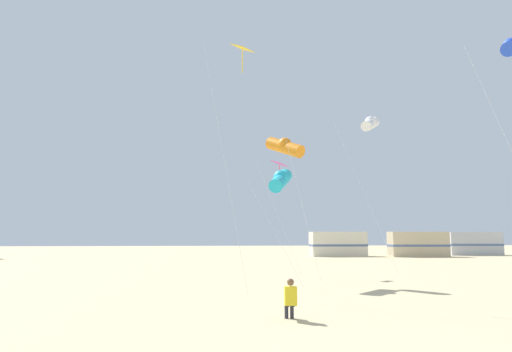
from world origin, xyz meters
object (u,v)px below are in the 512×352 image
at_px(kite_diamond_rainbow, 279,167).
at_px(kite_tube_orange, 285,147).
at_px(kite_flyer_standing, 290,298).
at_px(kite_tube_blue, 511,48).
at_px(rv_van_silver, 473,244).
at_px(kite_tube_white, 370,123).
at_px(kite_diamond_gold, 241,58).
at_px(rv_van_tan, 418,244).
at_px(rv_van_cream, 338,244).
at_px(kite_tube_cyan, 281,180).

relative_size(kite_diamond_rainbow, kite_tube_orange, 0.91).
distance_m(kite_flyer_standing, kite_tube_blue, 17.32).
relative_size(kite_flyer_standing, kite_diamond_rainbow, 0.16).
bearing_deg(kite_tube_orange, rv_van_silver, 45.57).
height_order(kite_diamond_rainbow, kite_tube_white, kite_tube_white).
bearing_deg(kite_diamond_gold, kite_diamond_rainbow, 69.44).
bearing_deg(kite_tube_blue, kite_diamond_gold, 176.86).
bearing_deg(rv_van_silver, kite_tube_white, -127.19).
relative_size(rv_van_tan, rv_van_silver, 1.00).
relative_size(kite_tube_white, rv_van_tan, 1.62).
height_order(kite_tube_orange, rv_van_cream, kite_tube_orange).
relative_size(kite_tube_white, kite_tube_blue, 0.89).
height_order(kite_diamond_rainbow, kite_tube_orange, kite_tube_orange).
xyz_separation_m(kite_tube_blue, rv_van_cream, (0.57, 32.27, -9.96)).
bearing_deg(rv_van_cream, rv_van_silver, 3.82).
xyz_separation_m(kite_diamond_rainbow, rv_van_cream, (10.53, 23.42, -5.33)).
bearing_deg(kite_tube_cyan, kite_tube_orange, 71.48).
height_order(kite_diamond_rainbow, rv_van_tan, kite_diamond_rainbow).
height_order(kite_diamond_rainbow, rv_van_silver, kite_diamond_rainbow).
relative_size(kite_tube_white, kite_tube_cyan, 1.81).
distance_m(kite_tube_orange, kite_tube_white, 8.91).
xyz_separation_m(kite_diamond_rainbow, kite_tube_cyan, (-0.82, -5.63, -1.51)).
distance_m(kite_diamond_rainbow, rv_van_silver, 37.61).
relative_size(kite_diamond_gold, rv_van_tan, 1.71).
bearing_deg(kite_tube_white, kite_tube_orange, -143.34).
bearing_deg(kite_flyer_standing, kite_tube_cyan, -95.31).
distance_m(kite_tube_orange, kite_tube_cyan, 2.48).
xyz_separation_m(rv_van_cream, rv_van_silver, (17.41, 1.18, 0.00)).
height_order(kite_diamond_gold, kite_tube_blue, kite_tube_blue).
distance_m(rv_van_tan, rv_van_silver, 9.32).
bearing_deg(rv_van_tan, kite_diamond_gold, -122.59).
xyz_separation_m(kite_diamond_rainbow, rv_van_tan, (19.24, 21.25, -5.33)).
height_order(kite_diamond_rainbow, kite_diamond_gold, kite_diamond_gold).
bearing_deg(kite_flyer_standing, kite_tube_white, -115.82).
height_order(kite_tube_orange, kite_tube_cyan, kite_tube_orange).
bearing_deg(kite_tube_blue, kite_diamond_rainbow, 138.39).
bearing_deg(kite_diamond_rainbow, rv_van_silver, 41.38).
xyz_separation_m(kite_tube_orange, rv_van_cream, (10.88, 27.67, -5.83)).
xyz_separation_m(kite_tube_blue, rv_van_tan, (9.28, 30.10, -9.96)).
xyz_separation_m(kite_tube_white, rv_van_cream, (4.08, 22.61, -8.59)).
relative_size(kite_tube_cyan, kite_diamond_gold, 0.52).
height_order(kite_flyer_standing, kite_tube_orange, kite_tube_orange).
relative_size(kite_diamond_gold, kite_tube_blue, 0.94).
bearing_deg(kite_diamond_gold, rv_van_silver, 46.58).
height_order(kite_tube_orange, kite_diamond_gold, kite_diamond_gold).
xyz_separation_m(kite_diamond_rainbow, rv_van_silver, (27.93, 24.61, -5.33)).
xyz_separation_m(kite_diamond_rainbow, kite_tube_orange, (-0.35, -4.25, 0.50)).
height_order(kite_flyer_standing, rv_van_tan, rv_van_tan).
distance_m(kite_tube_white, rv_van_silver, 33.19).
bearing_deg(kite_tube_blue, kite_tube_cyan, 163.37).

